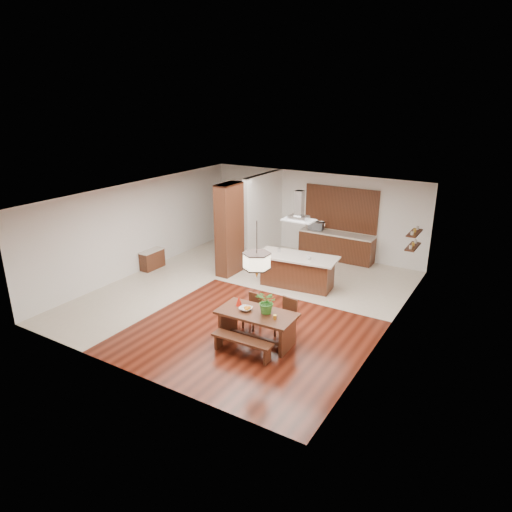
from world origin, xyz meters
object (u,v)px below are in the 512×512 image
Objects in this scene: dining_table at (257,320)px; island_cup at (309,258)px; dining_chair_right at (285,319)px; foliage_plant at (267,302)px; dining_bench at (242,347)px; microwave at (316,226)px; kitchen_island at (297,271)px; range_hood at (299,206)px; pendant_lantern at (257,250)px; hallway_console at (152,260)px; dining_chair_left at (252,311)px; fruit_bowl at (246,309)px.

dining_table is 3.31m from island_cup.
dining_table is at bearing -85.70° from island_cup.
foliage_plant is at bearing -105.78° from dining_chair_right.
microwave reaches higher than dining_bench.
kitchen_island is (-0.88, 3.31, -0.52)m from foliage_plant.
island_cup reaches higher than dining_bench.
dining_bench is 1.59× the size of range_hood.
pendant_lantern is 3.48m from range_hood.
dining_chair_right is (5.82, -1.71, 0.15)m from hallway_console.
island_cup is 3.19m from microwave.
dining_table is 0.72m from dining_chair_left.
hallway_console is at bearing 157.11° from pendant_lantern.
range_hood reaches higher than hallway_console.
dining_chair_left is at bearing -19.47° from hallway_console.
range_hood reaches higher than dining_chair_left.
dining_chair_right is 3.18× the size of fruit_bowl.
foliage_plant is 6.36m from microwave.
pendant_lantern is at bearing -84.77° from microwave.
microwave is (-1.36, 6.26, 0.54)m from dining_table.
dining_table is 2.15× the size of dining_chair_left.
dining_chair_right is 0.71× the size of pendant_lantern.
range_hood is at bearing 161.52° from island_cup.
dining_chair_left is 1.01m from foliage_plant.
dining_chair_left is (-0.49, 1.19, 0.23)m from dining_bench.
dining_chair_left is 0.90m from dining_chair_right.
dining_chair_right is 6.00m from microwave.
dining_chair_right is 0.76m from foliage_plant.
island_cup is at bearing 87.89° from dining_chair_left.
microwave reaches higher than dining_chair_left.
foliage_plant reaches higher than fruit_bowl.
dining_table is at bearing -79.02° from range_hood.
pendant_lantern is 0.53× the size of kitchen_island.
dining_chair_left is at bearing 131.19° from pendant_lantern.
island_cup reaches higher than dining_chair_right.
dining_bench is 4.12m from kitchen_island.
pendant_lantern is at bearing 0.00° from dining_table.
foliage_plant is 0.56m from fruit_bowl.
dining_chair_left is (4.92, -1.74, 0.11)m from hallway_console.
dining_chair_right is 1.92m from pendant_lantern.
hallway_console is 5.22m from dining_chair_left.
fruit_bowl is at bearing -165.19° from foliage_plant.
dining_table is 1.40× the size of pendant_lantern.
foliage_plant is at bearing 22.96° from dining_table.
dining_bench is 4.90× the size of fruit_bowl.
kitchen_island is (-0.68, 4.05, 0.30)m from dining_bench.
foliage_plant is at bearing -81.65° from island_cup.
pendant_lantern is at bearing -85.70° from island_cup.
island_cup is at bearing 98.35° from foliage_plant.
dining_table is at bearing -85.18° from kitchen_island.
microwave is at bearing 103.75° from range_hood.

